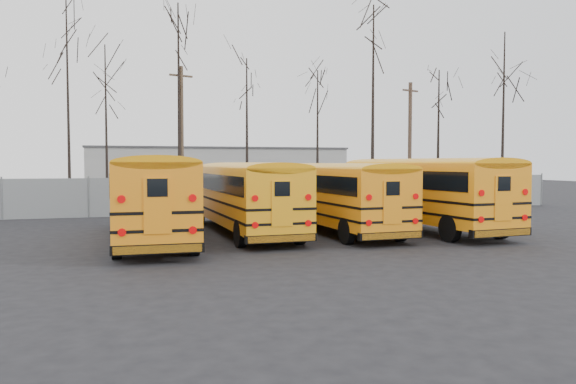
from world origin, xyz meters
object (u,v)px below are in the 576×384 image
object	(u,v)px
bus_c	(335,191)
bus_d	(420,187)
utility_pole_left	(182,135)
utility_pole_right	(410,142)
bus_a	(152,191)
bus_b	(246,192)

from	to	relation	value
bus_c	bus_d	distance (m)	3.63
utility_pole_left	utility_pole_right	world-z (taller)	utility_pole_left
bus_a	bus_b	xyz separation A→B (m)	(3.62, 0.92, -0.12)
bus_d	utility_pole_left	bearing A→B (deg)	112.25
bus_d	bus_a	bearing A→B (deg)	176.71
bus_b	utility_pole_left	distance (m)	15.40
bus_c	utility_pole_right	distance (m)	16.96
bus_b	bus_d	world-z (taller)	bus_d
bus_b	bus_c	world-z (taller)	bus_b
bus_c	utility_pole_left	distance (m)	16.35
utility_pole_left	bus_b	bearing A→B (deg)	-106.51
bus_b	utility_pole_right	bearing A→B (deg)	40.26
bus_a	bus_d	bearing A→B (deg)	2.77
bus_a	bus_b	world-z (taller)	bus_a
bus_c	utility_pole_left	bearing A→B (deg)	103.00
utility_pole_left	utility_pole_right	distance (m)	15.14
utility_pole_left	utility_pole_right	bearing A→B (deg)	-28.95
bus_b	utility_pole_right	xyz separation A→B (m)	(14.16, 12.60, 2.53)
bus_a	utility_pole_right	xyz separation A→B (m)	(17.77, 13.52, 2.40)
bus_d	utility_pole_right	bearing A→B (deg)	57.93
bus_a	utility_pole_left	size ratio (longest dim) A/B	1.23
utility_pole_right	bus_b	bearing A→B (deg)	-157.88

